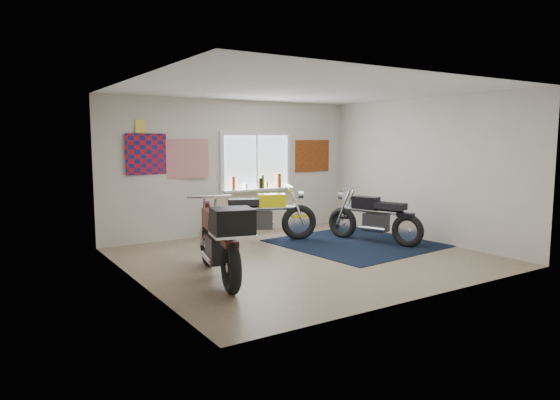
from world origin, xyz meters
TOP-DOWN VIEW (x-y plane):
  - ground at (0.00, 0.00)m, footprint 5.50×5.50m
  - room_shell at (0.00, 0.00)m, footprint 5.50×5.50m
  - navy_rug at (1.40, 0.37)m, footprint 2.72×2.82m
  - window_assembly at (0.50, 2.47)m, footprint 1.66×0.17m
  - oil_bottles at (0.59, 2.40)m, footprint 1.17×0.09m
  - flag_display at (-1.90, 2.48)m, footprint 1.60×0.10m
  - triumph_poster at (1.95, 2.48)m, footprint 0.90×0.03m
  - yellow_triumph at (0.06, 1.51)m, footprint 2.00×0.96m
  - black_chrome_bike at (1.75, 0.26)m, footprint 0.83×1.89m
  - maroon_tourer at (-1.79, -0.54)m, footprint 0.93×2.18m

SIDE VIEW (x-z plane):
  - ground at x=0.00m, z-range 0.00..0.00m
  - navy_rug at x=1.40m, z-range 0.00..0.01m
  - black_chrome_bike at x=1.75m, z-range -0.06..0.94m
  - yellow_triumph at x=0.06m, z-range -0.06..1.00m
  - maroon_tourer at x=-1.79m, z-range 0.02..1.13m
  - oil_bottles at x=0.59m, z-range 0.88..1.18m
  - window_assembly at x=0.50m, z-range 0.74..2.00m
  - triumph_poster at x=1.95m, z-range 1.20..1.90m
  - room_shell at x=0.00m, z-range -1.11..4.39m
  - flag_display at x=-1.90m, z-range 1.56..2.73m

